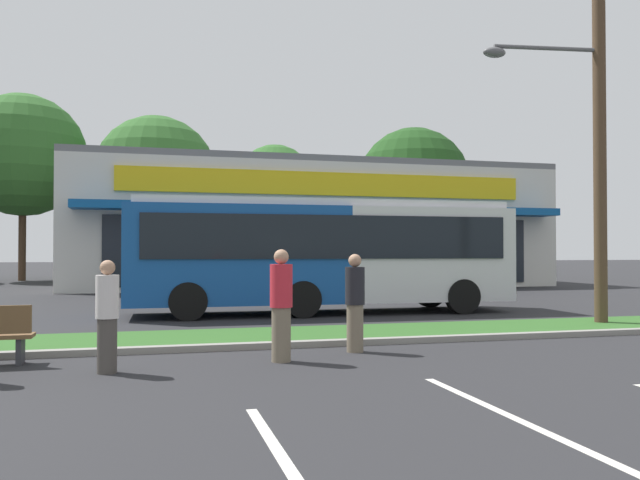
# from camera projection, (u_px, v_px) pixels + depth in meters

# --- Properties ---
(grass_median) EXTENTS (56.00, 2.20, 0.12)m
(grass_median) POSITION_uv_depth(u_px,v_px,m) (439.00, 331.00, 13.99)
(grass_median) COLOR #2D5B23
(grass_median) RESTS_ON ground_plane
(curb_lip) EXTENTS (56.00, 0.24, 0.12)m
(curb_lip) POSITION_uv_depth(u_px,v_px,m) (466.00, 338.00, 12.81)
(curb_lip) COLOR gray
(curb_lip) RESTS_ON ground_plane
(parking_stripe_1) EXTENTS (0.12, 4.80, 0.01)m
(parking_stripe_1) POSITION_uv_depth(u_px,v_px,m) (526.00, 423.00, 6.64)
(parking_stripe_1) COLOR silver
(parking_stripe_1) RESTS_ON ground_plane
(storefront_building) EXTENTS (24.32, 14.63, 6.36)m
(storefront_building) POSITION_uv_depth(u_px,v_px,m) (299.00, 227.00, 36.47)
(storefront_building) COLOR beige
(storefront_building) RESTS_ON ground_plane
(tree_left) EXTENTS (7.54, 7.54, 11.51)m
(tree_left) POSITION_uv_depth(u_px,v_px,m) (23.00, 155.00, 39.49)
(tree_left) COLOR #473323
(tree_left) RESTS_ON ground_plane
(tree_mid_left) EXTENTS (7.75, 7.75, 10.47)m
(tree_mid_left) POSITION_uv_depth(u_px,v_px,m) (156.00, 177.00, 40.98)
(tree_mid_left) COLOR #473323
(tree_mid_left) RESTS_ON ground_plane
(tree_mid) EXTENTS (5.69, 5.69, 9.43)m
(tree_mid) POSITION_uv_depth(u_px,v_px,m) (275.00, 185.00, 45.73)
(tree_mid) COLOR #473323
(tree_mid) RESTS_ON ground_plane
(tree_mid_right) EXTENTS (7.99, 7.99, 10.68)m
(tree_mid_right) POSITION_uv_depth(u_px,v_px,m) (414.00, 184.00, 45.98)
(tree_mid_right) COLOR #473323
(tree_mid_right) RESTS_ON ground_plane
(utility_pole) EXTENTS (3.09, 2.40, 9.15)m
(utility_pole) POSITION_uv_depth(u_px,v_px,m) (593.00, 120.00, 15.22)
(utility_pole) COLOR #4C3826
(utility_pole) RESTS_ON ground_plane
(city_bus) EXTENTS (11.13, 2.87, 3.25)m
(city_bus) POSITION_uv_depth(u_px,v_px,m) (322.00, 252.00, 18.61)
(city_bus) COLOR #144793
(city_bus) RESTS_ON ground_plane
(car_2) EXTENTS (4.25, 1.97, 1.46)m
(car_2) POSITION_uv_depth(u_px,v_px,m) (369.00, 277.00, 25.47)
(car_2) COLOR #0C3F1E
(car_2) RESTS_ON ground_plane
(pedestrian_by_pole) EXTENTS (0.37, 0.37, 1.82)m
(pedestrian_by_pole) POSITION_uv_depth(u_px,v_px,m) (281.00, 305.00, 10.40)
(pedestrian_by_pole) COLOR #726651
(pedestrian_by_pole) RESTS_ON ground_plane
(pedestrian_mid) EXTENTS (0.33, 0.33, 1.66)m
(pedestrian_mid) POSITION_uv_depth(u_px,v_px,m) (107.00, 316.00, 9.42)
(pedestrian_mid) COLOR #47423D
(pedestrian_mid) RESTS_ON ground_plane
(pedestrian_far) EXTENTS (0.35, 0.35, 1.74)m
(pedestrian_far) POSITION_uv_depth(u_px,v_px,m) (355.00, 303.00, 11.42)
(pedestrian_far) COLOR #726651
(pedestrian_far) RESTS_ON ground_plane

